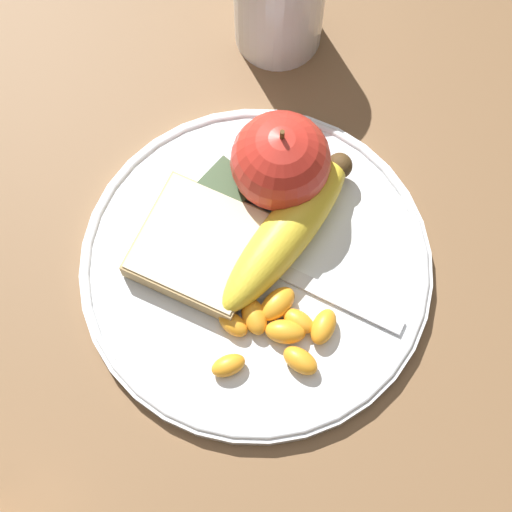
{
  "coord_description": "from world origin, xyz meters",
  "views": [
    {
      "loc": [
        -0.15,
        0.17,
        0.65
      ],
      "look_at": [
        0.0,
        0.0,
        0.03
      ],
      "focal_mm": 60.0,
      "sensor_mm": 36.0,
      "label": 1
    }
  ],
  "objects_px": {
    "plate": "(256,266)",
    "jam_packet": "(229,189)",
    "fork": "(271,266)",
    "bread_slice": "(201,247)",
    "apple": "(281,161)",
    "banana": "(288,230)",
    "juice_glass": "(279,1)"
  },
  "relations": [
    {
      "from": "plate",
      "to": "jam_packet",
      "type": "xyz_separation_m",
      "value": [
        0.06,
        -0.03,
        0.01
      ]
    },
    {
      "from": "jam_packet",
      "to": "fork",
      "type": "bearing_deg",
      "value": 159.01
    },
    {
      "from": "bread_slice",
      "to": "fork",
      "type": "xyz_separation_m",
      "value": [
        -0.05,
        -0.03,
        -0.01
      ]
    },
    {
      "from": "apple",
      "to": "banana",
      "type": "relative_size",
      "value": 0.54
    },
    {
      "from": "juice_glass",
      "to": "apple",
      "type": "distance_m",
      "value": 0.15
    },
    {
      "from": "plate",
      "to": "jam_packet",
      "type": "distance_m",
      "value": 0.07
    },
    {
      "from": "juice_glass",
      "to": "jam_packet",
      "type": "distance_m",
      "value": 0.17
    },
    {
      "from": "plate",
      "to": "banana",
      "type": "height_order",
      "value": "banana"
    },
    {
      "from": "plate",
      "to": "jam_packet",
      "type": "relative_size",
      "value": 7.13
    },
    {
      "from": "bread_slice",
      "to": "jam_packet",
      "type": "relative_size",
      "value": 2.96
    },
    {
      "from": "juice_glass",
      "to": "banana",
      "type": "bearing_deg",
      "value": 132.45
    },
    {
      "from": "apple",
      "to": "bread_slice",
      "type": "distance_m",
      "value": 0.09
    },
    {
      "from": "apple",
      "to": "jam_packet",
      "type": "bearing_deg",
      "value": 55.54
    },
    {
      "from": "fork",
      "to": "jam_packet",
      "type": "bearing_deg",
      "value": -35.19
    },
    {
      "from": "banana",
      "to": "plate",
      "type": "bearing_deg",
      "value": 81.6
    },
    {
      "from": "juice_glass",
      "to": "apple",
      "type": "xyz_separation_m",
      "value": [
        -0.1,
        0.11,
        0.0
      ]
    },
    {
      "from": "plate",
      "to": "juice_glass",
      "type": "relative_size",
      "value": 2.71
    },
    {
      "from": "juice_glass",
      "to": "bread_slice",
      "type": "distance_m",
      "value": 0.22
    },
    {
      "from": "plate",
      "to": "fork",
      "type": "height_order",
      "value": "fork"
    },
    {
      "from": "jam_packet",
      "to": "plate",
      "type": "bearing_deg",
      "value": 150.79
    },
    {
      "from": "juice_glass",
      "to": "fork",
      "type": "distance_m",
      "value": 0.23
    },
    {
      "from": "apple",
      "to": "fork",
      "type": "xyz_separation_m",
      "value": [
        -0.04,
        0.06,
        -0.04
      ]
    },
    {
      "from": "juice_glass",
      "to": "banana",
      "type": "xyz_separation_m",
      "value": [
        -0.14,
        0.15,
        -0.02
      ]
    },
    {
      "from": "juice_glass",
      "to": "bread_slice",
      "type": "bearing_deg",
      "value": 114.46
    },
    {
      "from": "banana",
      "to": "bread_slice",
      "type": "distance_m",
      "value": 0.07
    },
    {
      "from": "plate",
      "to": "banana",
      "type": "xyz_separation_m",
      "value": [
        -0.0,
        -0.03,
        0.02
      ]
    },
    {
      "from": "plate",
      "to": "bread_slice",
      "type": "distance_m",
      "value": 0.05
    },
    {
      "from": "apple",
      "to": "plate",
      "type": "bearing_deg",
      "value": 115.93
    },
    {
      "from": "bread_slice",
      "to": "juice_glass",
      "type": "bearing_deg",
      "value": -65.54
    },
    {
      "from": "plate",
      "to": "fork",
      "type": "relative_size",
      "value": 1.48
    },
    {
      "from": "juice_glass",
      "to": "apple",
      "type": "bearing_deg",
      "value": 130.74
    },
    {
      "from": "plate",
      "to": "fork",
      "type": "bearing_deg",
      "value": -150.24
    }
  ]
}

